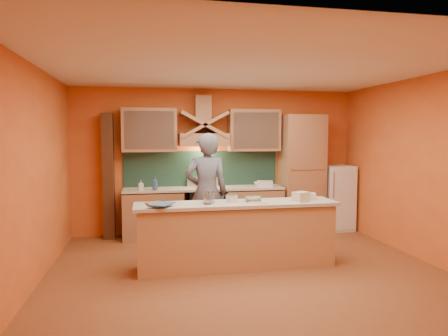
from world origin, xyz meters
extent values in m
cube|color=brown|center=(0.00, 0.00, 0.00)|extent=(5.50, 5.00, 0.01)
cube|color=white|center=(0.00, 0.00, 2.80)|extent=(5.50, 5.00, 0.01)
cube|color=orange|center=(0.00, 2.50, 1.40)|extent=(5.50, 0.02, 2.80)
cube|color=orange|center=(0.00, -2.50, 1.40)|extent=(5.50, 0.02, 2.80)
cube|color=orange|center=(-2.75, 0.00, 1.40)|extent=(0.02, 5.00, 2.80)
cube|color=orange|center=(2.75, 0.00, 1.40)|extent=(0.02, 5.00, 2.80)
cube|color=#A9734D|center=(-1.25, 2.20, 0.43)|extent=(1.10, 0.60, 0.86)
cube|color=#A9734D|center=(0.65, 2.20, 0.43)|extent=(1.10, 0.60, 0.86)
cube|color=beige|center=(-0.30, 2.20, 0.90)|extent=(3.00, 0.62, 0.04)
cube|color=black|center=(-0.30, 2.20, 0.45)|extent=(0.60, 0.58, 0.90)
cube|color=#18352C|center=(-0.30, 2.48, 1.25)|extent=(3.00, 0.03, 0.70)
cube|color=#A9734D|center=(-0.30, 2.25, 1.82)|extent=(0.92, 0.50, 0.24)
cube|color=#A9734D|center=(-0.30, 2.35, 2.40)|extent=(0.30, 0.30, 0.50)
cube|color=#A9734D|center=(-1.30, 2.33, 2.00)|extent=(1.00, 0.35, 0.80)
cube|color=#A9734D|center=(0.70, 2.33, 2.00)|extent=(1.00, 0.35, 0.80)
cube|color=#A9734D|center=(1.65, 2.20, 1.15)|extent=(0.80, 0.60, 2.30)
cube|color=white|center=(2.40, 2.20, 0.65)|extent=(0.58, 0.60, 1.30)
cube|color=#472816|center=(-2.05, 2.35, 1.15)|extent=(0.20, 0.30, 2.30)
cube|color=tan|center=(-0.10, 0.30, 0.44)|extent=(2.80, 0.55, 0.88)
cube|color=beige|center=(-0.10, 0.30, 0.92)|extent=(2.90, 0.62, 0.05)
imported|color=slate|center=(-0.41, 1.17, 0.97)|extent=(0.71, 0.46, 1.94)
cylinder|color=silver|center=(-0.34, 2.14, 0.99)|extent=(0.29, 0.29, 0.17)
cylinder|color=silver|center=(-0.23, 2.22, 0.98)|extent=(0.26, 0.26, 0.16)
imported|color=silver|center=(-1.47, 2.02, 1.02)|extent=(0.10, 0.10, 0.19)
imported|color=#34508F|center=(-1.22, 2.00, 1.05)|extent=(0.10, 0.10, 0.25)
imported|color=white|center=(0.82, 2.27, 0.96)|extent=(0.29, 0.29, 0.08)
cube|color=silver|center=(0.87, 2.11, 0.97)|extent=(0.36, 0.32, 0.11)
imported|color=#C36045|center=(-1.32, 0.23, 0.96)|extent=(0.36, 0.40, 0.03)
imported|color=#3A6380|center=(-1.28, 0.19, 0.98)|extent=(0.39, 0.43, 0.03)
cylinder|color=white|center=(-0.48, 0.34, 1.03)|extent=(0.14, 0.14, 0.18)
cylinder|color=silver|center=(-0.53, 0.24, 1.01)|extent=(0.16, 0.16, 0.13)
cube|color=silver|center=(-0.17, 0.32, 1.00)|extent=(0.15, 0.15, 0.11)
imported|color=white|center=(0.15, 0.33, 0.98)|extent=(0.32, 0.32, 0.06)
cube|color=beige|center=(0.20, 0.23, 0.95)|extent=(0.31, 0.27, 0.02)
cube|color=beige|center=(0.84, 0.20, 1.01)|extent=(0.27, 0.24, 0.14)
cube|color=#EBE6C2|center=(1.02, 0.32, 1.00)|extent=(0.19, 0.16, 0.10)
camera|label=1|loc=(-1.36, -5.21, 1.90)|focal=32.00mm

